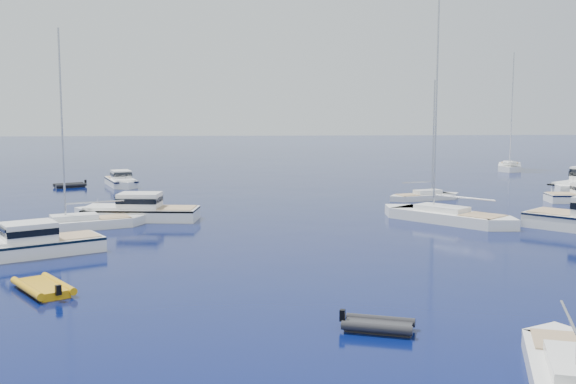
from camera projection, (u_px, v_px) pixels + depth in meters
name	position (u px, v px, depth m)	size (l,w,h in m)	color
ground	(444.00, 312.00, 28.81)	(400.00, 400.00, 0.00)	#07124A
motor_cruiser_left	(26.00, 256.00, 39.93)	(2.96, 9.69, 2.54)	white
motor_cruiser_centre	(138.00, 220.00, 52.98)	(3.17, 10.37, 2.72)	white
motor_cruiser_horizon	(122.00, 186.00, 76.66)	(2.64, 8.62, 2.26)	white
sailboat_mid_r	(447.00, 222.00, 52.08)	(3.20, 12.31, 18.10)	white
sailboat_mid_l	(80.00, 228.00, 49.20)	(2.61, 10.03, 14.74)	silver
sailboat_centre	(425.00, 200.00, 64.99)	(2.09, 8.02, 11.80)	silver
sailboat_sails_far	(509.00, 169.00, 97.92)	(3.04, 11.69, 17.18)	white
tender_yellow	(43.00, 292.00, 32.07)	(2.21, 4.11, 0.95)	#CA8E0B
tender_grey_near	(378.00, 331.00, 26.35)	(1.65, 2.86, 0.95)	black
tender_grey_far	(70.00, 187.00, 75.38)	(1.93, 3.49, 0.95)	black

